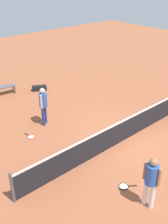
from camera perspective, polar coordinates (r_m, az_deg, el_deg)
The scene contains 12 objects.
ground_plane at distance 10.81m, azimuth 9.25°, elevation -5.66°, with size 40.00×40.00×0.00m, color #9E5638.
court_net at distance 10.54m, azimuth 9.46°, elevation -3.41°, with size 10.09×0.09×1.07m.
player_near_side at distance 11.29m, azimuth -8.82°, elevation 1.89°, with size 0.47×0.47×1.70m.
player_far_side at distance 7.58m, azimuth 14.36°, elevation -13.83°, with size 0.37×0.53×1.70m.
tennis_racket_near_player at distance 10.97m, azimuth -11.45°, elevation -5.25°, with size 0.37×0.60×0.03m.
tennis_racket_far_player at distance 8.67m, azimuth 8.77°, elevation -15.63°, with size 0.57×0.49×0.03m.
tennis_ball_near_player at distance 14.24m, azimuth 12.39°, elevation 3.03°, with size 0.07×0.07×0.07m, color #C6E033.
tennis_ball_by_net at distance 11.26m, azimuth -14.07°, elevation -4.49°, with size 0.07×0.07×0.07m, color #C6E033.
tennis_ball_midcourt at distance 13.13m, azimuth -7.16°, elevation 1.21°, with size 0.07×0.07×0.07m, color #C6E033.
tennis_ball_baseline at distance 12.19m, azimuth 1.41°, elevation -0.83°, with size 0.07×0.07×0.07m, color #C6E033.
courtside_bench at distance 14.82m, azimuth -17.50°, elevation 5.00°, with size 1.54×0.59×0.48m.
equipment_bag at distance 15.04m, azimuth -9.79°, elevation 5.13°, with size 0.83×0.65×0.28m.
Camera 1 is at (7.09, 5.52, 6.01)m, focal length 42.18 mm.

